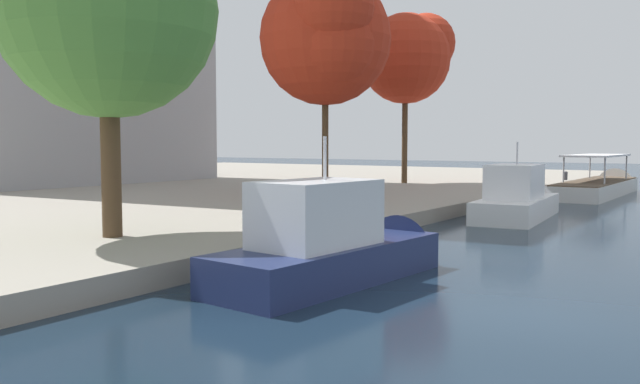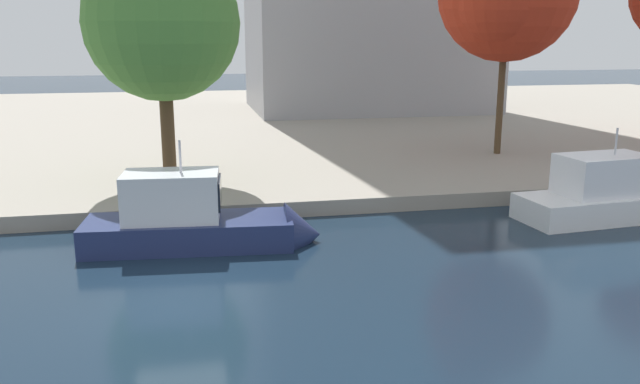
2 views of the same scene
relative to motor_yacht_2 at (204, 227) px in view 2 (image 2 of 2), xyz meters
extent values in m
plane|color=#142333|center=(-0.88, -4.85, -0.67)|extent=(220.00, 220.00, 0.00)
cube|color=gray|center=(-0.88, 30.33, -0.35)|extent=(120.00, 55.00, 0.63)
cube|color=navy|center=(-0.49, 0.04, -0.41)|extent=(7.07, 2.96, 1.42)
cone|color=navy|center=(3.34, -0.28, -0.41)|extent=(1.38, 2.37, 2.28)
cube|color=silver|center=(-1.01, 0.08, 1.10)|extent=(3.25, 2.17, 1.60)
cube|color=black|center=(0.20, -0.02, 1.18)|extent=(0.97, 1.86, 0.96)
cylinder|color=silver|center=(-0.66, 0.05, 2.43)|extent=(0.08, 0.08, 1.07)
cube|color=white|center=(15.81, 0.34, -0.40)|extent=(7.86, 3.22, 1.42)
cube|color=white|center=(15.24, 0.29, 1.08)|extent=(3.62, 2.33, 1.54)
cube|color=black|center=(16.57, 0.41, 1.16)|extent=(1.09, 1.97, 0.92)
cylinder|color=silver|center=(15.62, 0.33, 2.36)|extent=(0.08, 0.08, 1.02)
cylinder|color=#4C3823|center=(-1.22, 7.45, 2.16)|extent=(0.59, 0.59, 4.39)
sphere|color=#4C8438|center=(-1.22, 7.45, 6.81)|extent=(6.56, 6.56, 6.56)
sphere|color=#4C8438|center=(-0.23, 7.80, 7.08)|extent=(4.25, 4.25, 4.25)
cylinder|color=#4C3823|center=(16.36, 11.31, 2.89)|extent=(0.36, 0.36, 5.86)
camera|label=1|loc=(-13.93, -8.74, 2.79)|focal=36.43mm
camera|label=2|loc=(-0.41, -21.36, 6.24)|focal=36.43mm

